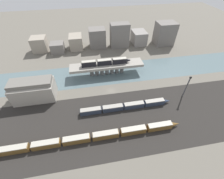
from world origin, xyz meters
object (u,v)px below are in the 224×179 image
object	(u,v)px
train_yard_mid	(126,106)
train_yard_near	(80,139)
warehouse_building	(34,90)
train_on_bridge	(106,62)
signal_tower	(186,87)

from	to	relation	value
train_yard_mid	train_yard_near	bearing A→B (deg)	-148.72
warehouse_building	train_yard_mid	bearing A→B (deg)	-19.03
warehouse_building	train_on_bridge	bearing A→B (deg)	20.24
train_yard_near	signal_tower	world-z (taller)	signal_tower
train_on_bridge	signal_tower	distance (m)	54.35
train_on_bridge	train_yard_mid	xyz separation A→B (m)	(6.25, -35.41, -8.36)
train_on_bridge	train_yard_mid	world-z (taller)	train_on_bridge
train_yard_mid	warehouse_building	bearing A→B (deg)	160.97
train_on_bridge	warehouse_building	xyz separation A→B (m)	(-46.59, -17.18, -3.64)
train_yard_near	signal_tower	xyz separation A→B (m)	(64.13, 19.45, 6.31)
warehouse_building	train_yard_near	bearing A→B (deg)	-52.60
warehouse_building	signal_tower	bearing A→B (deg)	-9.37
train_yard_mid	signal_tower	bearing A→B (deg)	5.03
train_on_bridge	train_yard_near	xyz separation A→B (m)	(-20.32, -51.55, -8.27)
train_yard_near	train_yard_mid	xyz separation A→B (m)	(26.57, 16.14, -0.09)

